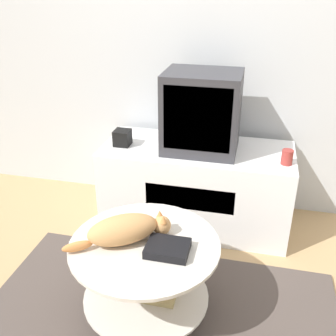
% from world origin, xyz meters
% --- Properties ---
extents(ground_plane, '(12.00, 12.00, 0.00)m').
position_xyz_m(ground_plane, '(0.00, 0.00, 0.00)').
color(ground_plane, tan).
extents(wall_back, '(8.00, 0.05, 2.60)m').
position_xyz_m(wall_back, '(0.00, 1.40, 1.30)').
color(wall_back, silver).
rests_on(wall_back, ground_plane).
extents(rug, '(1.91, 1.22, 0.02)m').
position_xyz_m(rug, '(0.00, 0.00, 0.01)').
color(rug, '#4C423D').
rests_on(rug, ground_plane).
extents(tv_stand, '(1.31, 0.57, 0.60)m').
position_xyz_m(tv_stand, '(0.03, 1.03, 0.30)').
color(tv_stand, white).
rests_on(tv_stand, ground_plane).
extents(tv, '(0.49, 0.39, 0.53)m').
position_xyz_m(tv, '(0.06, 1.02, 0.86)').
color(tv, '#333338').
rests_on(tv, tv_stand).
extents(speaker, '(0.11, 0.11, 0.11)m').
position_xyz_m(speaker, '(-0.49, 0.97, 0.65)').
color(speaker, black).
rests_on(speaker, tv_stand).
extents(mug, '(0.07, 0.07, 0.10)m').
position_xyz_m(mug, '(0.62, 0.91, 0.65)').
color(mug, '#99332D').
rests_on(mug, tv_stand).
extents(coffee_table, '(0.75, 0.75, 0.46)m').
position_xyz_m(coffee_table, '(-0.07, 0.08, 0.31)').
color(coffee_table, '#B2B2B7').
rests_on(coffee_table, rug).
extents(dvd_box, '(0.21, 0.16, 0.04)m').
position_xyz_m(dvd_box, '(0.06, 0.04, 0.50)').
color(dvd_box, black).
rests_on(dvd_box, coffee_table).
extents(cat, '(0.47, 0.35, 0.15)m').
position_xyz_m(cat, '(-0.16, 0.07, 0.55)').
color(cat, tan).
rests_on(cat, coffee_table).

